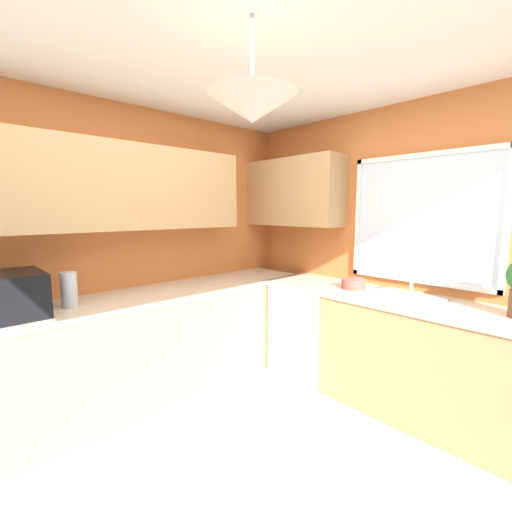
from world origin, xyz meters
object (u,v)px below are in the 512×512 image
microwave (12,295)px  dishwasher (310,329)px  sink_assembly (403,296)px  kettle (69,290)px  bowl (353,284)px

microwave → dishwasher: bearing=74.1°
sink_assembly → microwave: bearing=-123.2°
kettle → sink_assembly: kettle is taller
microwave → kettle: (0.02, 0.34, -0.02)m
dishwasher → sink_assembly: bearing=2.4°
bowl → dishwasher: bearing=-176.1°
kettle → sink_assembly: (1.52, 2.02, -0.12)m
sink_assembly → kettle: bearing=-127.0°
sink_assembly → bowl: 0.44m
kettle → microwave: bearing=-93.4°
dishwasher → microwave: microwave is taller
microwave → sink_assembly: 2.82m
dishwasher → microwave: bearing=-105.9°
microwave → sink_assembly: size_ratio=0.82×
kettle → dishwasher: bearing=72.1°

